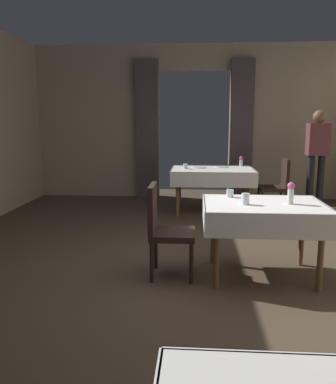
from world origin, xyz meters
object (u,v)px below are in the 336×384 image
object	(u,v)px
flower_vase_far	(241,161)
plate_far_b	(221,167)
dining_table_mid	(264,213)
glass_mid_c	(245,199)
flower_vase_mid	(291,192)
glass_far_d	(185,166)
chair_far_right	(278,184)
glass_mid_b	(230,193)
plate_far_c	(199,167)
chair_mid_left	(164,226)
person_waiter_by_doorway	(317,151)
dining_table_far	(212,173)

from	to	relation	value
flower_vase_far	plate_far_b	bearing A→B (deg)	-149.79
dining_table_mid	glass_mid_c	distance (m)	0.26
flower_vase_mid	glass_far_d	size ratio (longest dim) A/B	2.44
chair_far_right	flower_vase_mid	xyz separation A→B (m)	(-0.44, -2.74, 0.35)
glass_mid_b	plate_far_c	bearing A→B (deg)	96.73
chair_far_right	dining_table_mid	bearing A→B (deg)	-104.17
chair_mid_left	glass_mid_c	distance (m)	0.83
dining_table_mid	flower_vase_mid	bearing A→B (deg)	-6.21
plate_far_c	chair_far_right	bearing A→B (deg)	-6.54
plate_far_b	glass_mid_c	bearing A→B (deg)	-89.30
glass_mid_b	flower_vase_mid	bearing A→B (deg)	-28.87
person_waiter_by_doorway	chair_mid_left	bearing A→B (deg)	-126.76
plate_far_c	glass_mid_b	bearing A→B (deg)	-83.27
chair_mid_left	chair_far_right	distance (m)	3.23
dining_table_far	flower_vase_far	size ratio (longest dim) A/B	7.96
flower_vase_far	plate_far_c	bearing A→B (deg)	-156.75
dining_table_far	glass_mid_b	size ratio (longest dim) A/B	17.05
chair_far_right	flower_vase_far	distance (m)	0.80
plate_far_c	flower_vase_mid	bearing A→B (deg)	-73.45
dining_table_far	flower_vase_far	world-z (taller)	flower_vase_far
chair_far_right	flower_vase_mid	size ratio (longest dim) A/B	4.35
chair_mid_left	flower_vase_mid	world-z (taller)	flower_vase_mid
flower_vase_mid	chair_mid_left	bearing A→B (deg)	-178.47
dining_table_far	glass_far_d	bearing A→B (deg)	-166.86
chair_far_right	glass_far_d	size ratio (longest dim) A/B	10.61
dining_table_mid	glass_mid_c	xyz separation A→B (m)	(-0.19, -0.08, 0.15)
glass_mid_b	chair_far_right	bearing A→B (deg)	67.80
plate_far_b	flower_vase_far	bearing A→B (deg)	30.21
chair_far_right	glass_mid_b	distance (m)	2.64
chair_far_right	person_waiter_by_doorway	world-z (taller)	person_waiter_by_doorway
chair_far_right	person_waiter_by_doorway	size ratio (longest dim) A/B	0.54
chair_far_right	person_waiter_by_doorway	bearing A→B (deg)	30.56
flower_vase_mid	glass_mid_c	size ratio (longest dim) A/B	1.93
chair_far_right	glass_mid_b	bearing A→B (deg)	-112.20
plate_far_b	person_waiter_by_doorway	bearing A→B (deg)	6.08
flower_vase_mid	person_waiter_by_doorway	xyz separation A→B (m)	(1.18, 3.18, 0.16)
flower_vase_mid	glass_far_d	world-z (taller)	flower_vase_mid
dining_table_mid	plate_far_b	bearing A→B (deg)	94.39
flower_vase_far	plate_far_b	distance (m)	0.42
glass_mid_b	person_waiter_by_doorway	bearing A→B (deg)	58.90
dining_table_mid	flower_vase_mid	distance (m)	0.33
chair_far_right	flower_vase_far	xyz separation A→B (m)	(-0.55, 0.47, 0.33)
glass_mid_c	glass_far_d	xyz separation A→B (m)	(-0.65, 2.79, -0.01)
glass_mid_b	dining_table_mid	bearing A→B (deg)	-42.07
chair_mid_left	chair_far_right	bearing A→B (deg)	59.11
plate_far_b	glass_far_d	size ratio (longest dim) A/B	2.63
glass_far_d	plate_far_b	bearing A→B (deg)	23.38
plate_far_b	plate_far_c	distance (m)	0.40
flower_vase_mid	plate_far_c	size ratio (longest dim) A/B	0.91
glass_mid_b	glass_mid_c	distance (m)	0.38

